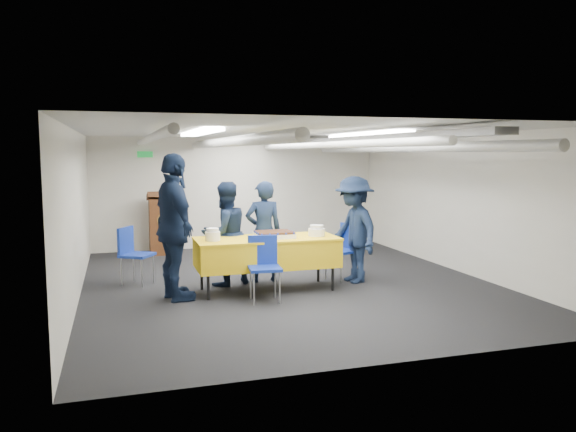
# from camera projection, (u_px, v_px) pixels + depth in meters

# --- Properties ---
(ground) EXTENTS (7.00, 7.00, 0.00)m
(ground) POSITION_uv_depth(u_px,v_px,m) (287.00, 282.00, 8.64)
(ground) COLOR black
(ground) RESTS_ON ground
(room_shell) EXTENTS (6.00, 7.00, 2.30)m
(room_shell) POSITION_uv_depth(u_px,v_px,m) (285.00, 164.00, 8.85)
(room_shell) COLOR silver
(room_shell) RESTS_ON ground
(serving_table) EXTENTS (2.04, 0.84, 0.77)m
(serving_table) POSITION_uv_depth(u_px,v_px,m) (267.00, 252.00, 8.08)
(serving_table) COLOR black
(serving_table) RESTS_ON ground
(sheet_cake) EXTENTS (0.55, 0.43, 0.09)m
(sheet_cake) POSITION_uv_depth(u_px,v_px,m) (274.00, 234.00, 8.06)
(sheet_cake) COLOR white
(sheet_cake) RESTS_ON serving_table
(plate_stack_left) EXTENTS (0.21, 0.21, 0.18)m
(plate_stack_left) POSITION_uv_depth(u_px,v_px,m) (213.00, 235.00, 7.77)
(plate_stack_left) COLOR white
(plate_stack_left) RESTS_ON serving_table
(plate_stack_right) EXTENTS (0.24, 0.24, 0.16)m
(plate_stack_right) POSITION_uv_depth(u_px,v_px,m) (317.00, 231.00, 8.21)
(plate_stack_right) COLOR white
(plate_stack_right) RESTS_ON serving_table
(podium) EXTENTS (0.62, 0.53, 1.25)m
(podium) POSITION_uv_depth(u_px,v_px,m) (164.00, 223.00, 11.00)
(podium) COLOR brown
(podium) RESTS_ON ground
(chair_near) EXTENTS (0.46, 0.46, 0.87)m
(chair_near) POSITION_uv_depth(u_px,v_px,m) (264.00, 261.00, 7.55)
(chair_near) COLOR gray
(chair_near) RESTS_ON ground
(chair_right) EXTENTS (0.55, 0.55, 0.87)m
(chair_right) POSITION_uv_depth(u_px,v_px,m) (345.00, 245.00, 8.85)
(chair_right) COLOR gray
(chair_right) RESTS_ON ground
(chair_left) EXTENTS (0.58, 0.58, 0.87)m
(chair_left) POSITION_uv_depth(u_px,v_px,m) (132.00, 249.00, 8.46)
(chair_left) COLOR gray
(chair_left) RESTS_ON ground
(sailor_a) EXTENTS (0.58, 0.39, 1.56)m
(sailor_a) POSITION_uv_depth(u_px,v_px,m) (264.00, 232.00, 8.62)
(sailor_a) COLOR black
(sailor_a) RESTS_ON ground
(sailor_b) EXTENTS (0.92, 0.82, 1.56)m
(sailor_b) POSITION_uv_depth(u_px,v_px,m) (225.00, 234.00, 8.39)
(sailor_b) COLOR black
(sailor_b) RESTS_ON ground
(sailor_c) EXTENTS (0.73, 1.24, 1.98)m
(sailor_c) POSITION_uv_depth(u_px,v_px,m) (175.00, 227.00, 7.50)
(sailor_c) COLOR black
(sailor_c) RESTS_ON ground
(sailor_d) EXTENTS (0.75, 1.13, 1.63)m
(sailor_d) POSITION_uv_depth(u_px,v_px,m) (354.00, 230.00, 8.58)
(sailor_d) COLOR black
(sailor_d) RESTS_ON ground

